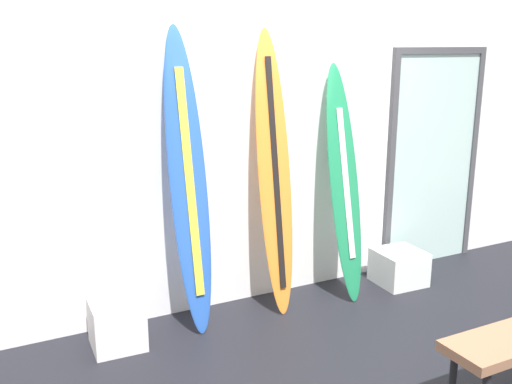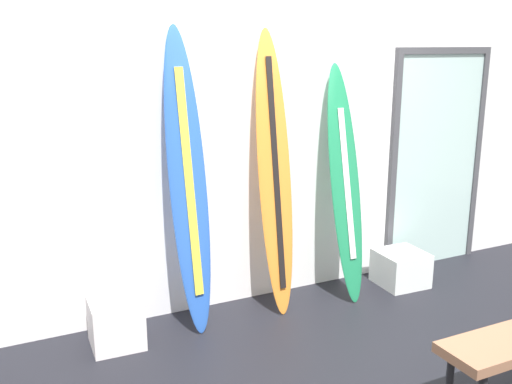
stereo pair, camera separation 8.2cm
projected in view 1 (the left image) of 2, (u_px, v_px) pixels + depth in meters
name	position (u px, v px, depth m)	size (l,w,h in m)	color
ground	(368.00, 355.00, 4.06)	(8.00, 8.00, 0.04)	black
wall_back	(279.00, 130.00, 4.83)	(7.20, 0.20, 2.80)	white
surfboard_cobalt	(188.00, 183.00, 4.19)	(0.31, 0.45, 2.24)	blue
surfboard_sunset	(274.00, 174.00, 4.52)	(0.29, 0.44, 2.22)	orange
surfboard_emerald	(344.00, 185.00, 4.79)	(0.28, 0.48, 1.95)	#1E7D4E
display_block_left	(399.00, 267.00, 5.20)	(0.42, 0.42, 0.30)	silver
display_block_center	(117.00, 324.00, 4.11)	(0.37, 0.37, 0.35)	white
glass_door	(433.00, 155.00, 5.52)	(1.09, 0.06, 2.07)	silver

